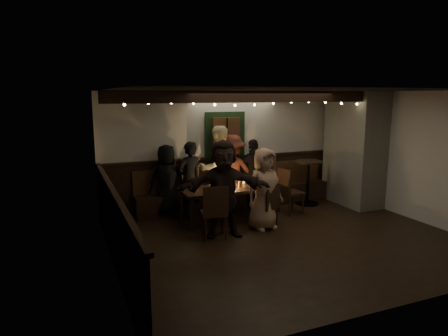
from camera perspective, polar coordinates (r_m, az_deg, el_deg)
name	(u,v)px	position (r m, az deg, el deg)	size (l,w,h in m)	color
room	(297,163)	(8.73, 10.43, 0.69)	(6.02, 5.01, 2.62)	black
dining_table	(228,191)	(8.05, 0.54, -3.24)	(1.90, 0.82, 0.82)	black
chair_near_left	(215,209)	(7.02, -1.32, -5.92)	(0.52, 0.52, 0.98)	black
chair_near_right	(269,203)	(7.66, 6.42, -5.04)	(0.52, 0.52, 0.87)	black
chair_end	(288,189)	(8.61, 9.12, -2.93)	(0.49, 0.49, 0.99)	black
high_top	(308,177)	(9.45, 11.92, -1.25)	(0.64, 0.64, 1.02)	black
person_a	(167,181)	(8.39, -8.15, -1.82)	(0.74, 0.48, 1.52)	black
person_b	(189,179)	(8.39, -4.97, -1.55)	(0.57, 0.38, 1.57)	black
person_c	(218,169)	(8.67, -0.90, -0.13)	(0.91, 0.71, 1.87)	beige
person_d	(232,172)	(8.84, 1.15, -0.61)	(1.07, 0.62, 1.66)	#56251D
person_e	(254,174)	(8.95, 4.26, -0.85)	(0.91, 0.38, 1.56)	black
person_f	(224,189)	(7.11, -0.07, -2.98)	(1.63, 0.52, 1.75)	black
person_g	(264,189)	(7.55, 5.75, -2.99)	(0.76, 0.50, 1.56)	tan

